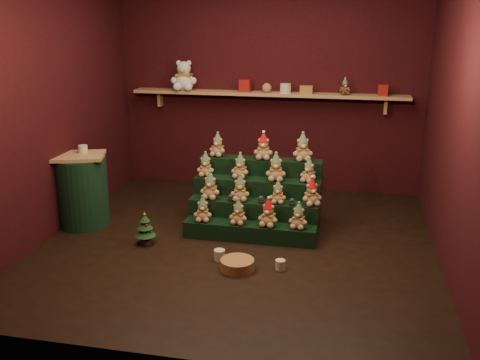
% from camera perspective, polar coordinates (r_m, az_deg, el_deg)
% --- Properties ---
extents(ground, '(4.00, 4.00, 0.00)m').
position_cam_1_polar(ground, '(5.61, -0.26, -6.76)').
color(ground, black).
rests_on(ground, ground).
extents(back_wall, '(4.00, 0.10, 2.80)m').
position_cam_1_polar(back_wall, '(7.20, 3.18, 10.14)').
color(back_wall, black).
rests_on(back_wall, ground).
extents(front_wall, '(4.00, 0.10, 2.80)m').
position_cam_1_polar(front_wall, '(3.27, -7.82, 1.56)').
color(front_wall, black).
rests_on(front_wall, ground).
extents(left_wall, '(0.10, 4.00, 2.80)m').
position_cam_1_polar(left_wall, '(5.97, -20.09, 7.71)').
color(left_wall, black).
rests_on(left_wall, ground).
extents(right_wall, '(0.10, 4.00, 2.80)m').
position_cam_1_polar(right_wall, '(5.18, 22.61, 6.15)').
color(right_wall, black).
rests_on(right_wall, ground).
extents(back_shelf, '(3.60, 0.26, 0.24)m').
position_cam_1_polar(back_shelf, '(7.04, 2.95, 9.12)').
color(back_shelf, tan).
rests_on(back_shelf, ground).
extents(riser_tier_front, '(1.40, 0.22, 0.18)m').
position_cam_1_polar(riser_tier_front, '(5.66, 1.02, -5.55)').
color(riser_tier_front, black).
rests_on(riser_tier_front, ground).
extents(riser_tier_midfront, '(1.40, 0.22, 0.36)m').
position_cam_1_polar(riser_tier_midfront, '(5.82, 1.43, -3.91)').
color(riser_tier_midfront, black).
rests_on(riser_tier_midfront, ground).
extents(riser_tier_midback, '(1.40, 0.22, 0.54)m').
position_cam_1_polar(riser_tier_midback, '(6.00, 1.82, -2.37)').
color(riser_tier_midback, black).
rests_on(riser_tier_midback, ground).
extents(riser_tier_back, '(1.40, 0.22, 0.72)m').
position_cam_1_polar(riser_tier_back, '(6.17, 2.18, -0.92)').
color(riser_tier_back, black).
rests_on(riser_tier_back, ground).
extents(teddy_0, '(0.22, 0.20, 0.27)m').
position_cam_1_polar(teddy_0, '(5.67, -3.99, -3.08)').
color(teddy_0, tan).
rests_on(teddy_0, riser_tier_front).
extents(teddy_1, '(0.21, 0.20, 0.27)m').
position_cam_1_polar(teddy_1, '(5.58, -0.16, -3.41)').
color(teddy_1, tan).
rests_on(teddy_1, riser_tier_front).
extents(teddy_2, '(0.25, 0.23, 0.30)m').
position_cam_1_polar(teddy_2, '(5.52, 3.06, -3.49)').
color(teddy_2, tan).
rests_on(teddy_2, riser_tier_front).
extents(teddy_3, '(0.22, 0.20, 0.27)m').
position_cam_1_polar(teddy_3, '(5.50, 6.27, -3.79)').
color(teddy_3, tan).
rests_on(teddy_3, riser_tier_front).
extents(teddy_4, '(0.23, 0.21, 0.30)m').
position_cam_1_polar(teddy_4, '(5.80, -3.19, -0.57)').
color(teddy_4, tan).
rests_on(teddy_4, riser_tier_midfront).
extents(teddy_5, '(0.23, 0.21, 0.29)m').
position_cam_1_polar(teddy_5, '(5.73, 0.01, -0.83)').
color(teddy_5, tan).
rests_on(teddy_5, riser_tier_midfront).
extents(teddy_6, '(0.18, 0.17, 0.25)m').
position_cam_1_polar(teddy_6, '(5.67, 4.07, -1.29)').
color(teddy_6, tan).
rests_on(teddy_6, riser_tier_midfront).
extents(teddy_7, '(0.27, 0.26, 0.30)m').
position_cam_1_polar(teddy_7, '(5.64, 7.65, -1.24)').
color(teddy_7, tan).
rests_on(teddy_7, riser_tier_midfront).
extents(teddy_8, '(0.21, 0.19, 0.27)m').
position_cam_1_polar(teddy_8, '(6.00, -3.69, 1.67)').
color(teddy_8, tan).
rests_on(teddy_8, riser_tier_midback).
extents(teddy_9, '(0.23, 0.21, 0.28)m').
position_cam_1_polar(teddy_9, '(5.92, 0.03, 1.53)').
color(teddy_9, tan).
rests_on(teddy_9, riser_tier_midback).
extents(teddy_10, '(0.24, 0.22, 0.31)m').
position_cam_1_polar(teddy_10, '(5.83, 3.85, 1.39)').
color(teddy_10, tan).
rests_on(teddy_10, riser_tier_midback).
extents(teddy_11, '(0.24, 0.23, 0.26)m').
position_cam_1_polar(teddy_11, '(5.81, 7.38, 1.02)').
color(teddy_11, tan).
rests_on(teddy_11, riser_tier_midback).
extents(teddy_12, '(0.23, 0.22, 0.27)m').
position_cam_1_polar(teddy_12, '(6.15, -2.38, 3.79)').
color(teddy_12, tan).
rests_on(teddy_12, riser_tier_back).
extents(teddy_13, '(0.22, 0.20, 0.30)m').
position_cam_1_polar(teddy_13, '(6.01, 2.52, 3.63)').
color(teddy_13, tan).
rests_on(teddy_13, riser_tier_back).
extents(teddy_14, '(0.27, 0.26, 0.31)m').
position_cam_1_polar(teddy_14, '(5.98, 6.70, 3.52)').
color(teddy_14, tan).
rests_on(teddy_14, riser_tier_back).
extents(snow_globe_a, '(0.06, 0.06, 0.08)m').
position_cam_1_polar(snow_globe_a, '(5.74, -0.98, -1.88)').
color(snow_globe_a, black).
rests_on(snow_globe_a, riser_tier_midfront).
extents(snow_globe_b, '(0.06, 0.06, 0.09)m').
position_cam_1_polar(snow_globe_b, '(5.68, 2.25, -2.09)').
color(snow_globe_b, black).
rests_on(snow_globe_b, riser_tier_midfront).
extents(snow_globe_c, '(0.06, 0.06, 0.08)m').
position_cam_1_polar(snow_globe_c, '(5.64, 5.57, -2.32)').
color(snow_globe_c, black).
rests_on(snow_globe_c, riser_tier_midfront).
extents(side_table, '(0.65, 0.59, 0.82)m').
position_cam_1_polar(side_table, '(6.22, -16.49, -1.06)').
color(side_table, tan).
rests_on(side_table, ground).
extents(table_ornament, '(0.10, 0.10, 0.08)m').
position_cam_1_polar(table_ornament, '(6.19, -16.41, 3.21)').
color(table_ornament, beige).
rests_on(table_ornament, side_table).
extents(mini_christmas_tree, '(0.21, 0.21, 0.36)m').
position_cam_1_polar(mini_christmas_tree, '(5.61, -10.07, -5.11)').
color(mini_christmas_tree, '#463019').
rests_on(mini_christmas_tree, ground).
extents(mug_left, '(0.11, 0.11, 0.11)m').
position_cam_1_polar(mug_left, '(5.22, -2.20, -8.01)').
color(mug_left, beige).
rests_on(mug_left, ground).
extents(mug_right, '(0.09, 0.09, 0.09)m').
position_cam_1_polar(mug_right, '(5.06, 4.32, -9.00)').
color(mug_right, beige).
rests_on(mug_right, ground).
extents(wicker_basket, '(0.33, 0.33, 0.10)m').
position_cam_1_polar(wicker_basket, '(5.04, -0.29, -9.01)').
color(wicker_basket, '#A37141').
rests_on(wicker_basket, ground).
extents(white_bear, '(0.37, 0.34, 0.49)m').
position_cam_1_polar(white_bear, '(7.23, -6.00, 11.43)').
color(white_bear, white).
rests_on(white_bear, back_shelf).
extents(brown_bear, '(0.19, 0.18, 0.21)m').
position_cam_1_polar(brown_bear, '(6.91, 11.12, 9.76)').
color(brown_bear, '#50331A').
rests_on(brown_bear, back_shelf).
extents(gift_tin_red_a, '(0.14, 0.14, 0.16)m').
position_cam_1_polar(gift_tin_red_a, '(7.05, 0.55, 10.02)').
color(gift_tin_red_a, '#A9211A').
rests_on(gift_tin_red_a, back_shelf).
extents(gift_tin_cream, '(0.14, 0.14, 0.12)m').
position_cam_1_polar(gift_tin_cream, '(6.97, 4.88, 9.72)').
color(gift_tin_cream, beige).
rests_on(gift_tin_cream, back_shelf).
extents(gift_tin_red_b, '(0.12, 0.12, 0.14)m').
position_cam_1_polar(gift_tin_red_b, '(6.93, 14.99, 9.25)').
color(gift_tin_red_b, '#A9211A').
rests_on(gift_tin_red_b, back_shelf).
extents(shelf_plush_ball, '(0.12, 0.12, 0.12)m').
position_cam_1_polar(shelf_plush_ball, '(7.01, 2.88, 9.79)').
color(shelf_plush_ball, tan).
rests_on(shelf_plush_ball, back_shelf).
extents(scarf_gift_box, '(0.16, 0.10, 0.10)m').
position_cam_1_polar(scarf_gift_box, '(6.95, 7.09, 9.54)').
color(scarf_gift_box, '#C76C1C').
rests_on(scarf_gift_box, back_shelf).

